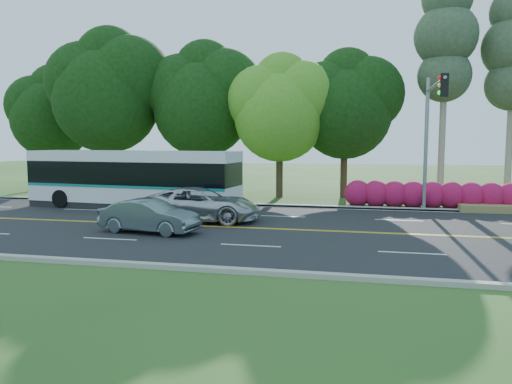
% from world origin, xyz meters
% --- Properties ---
extents(ground, '(120.00, 120.00, 0.00)m').
position_xyz_m(ground, '(0.00, 0.00, 0.00)').
color(ground, '#244C19').
rests_on(ground, ground).
extents(road, '(60.00, 14.00, 0.02)m').
position_xyz_m(road, '(0.00, 0.00, 0.01)').
color(road, black).
rests_on(road, ground).
extents(curb_north, '(60.00, 0.30, 0.15)m').
position_xyz_m(curb_north, '(0.00, 7.15, 0.07)').
color(curb_north, '#A29D92').
rests_on(curb_north, ground).
extents(curb_south, '(60.00, 0.30, 0.15)m').
position_xyz_m(curb_south, '(0.00, -7.15, 0.07)').
color(curb_south, '#A29D92').
rests_on(curb_south, ground).
extents(grass_verge, '(60.00, 4.00, 0.10)m').
position_xyz_m(grass_verge, '(0.00, 9.00, 0.05)').
color(grass_verge, '#244C19').
rests_on(grass_verge, ground).
extents(lane_markings, '(57.60, 13.82, 0.00)m').
position_xyz_m(lane_markings, '(-0.09, 0.00, 0.02)').
color(lane_markings, gold).
rests_on(lane_markings, road).
extents(tree_row, '(44.70, 9.10, 13.84)m').
position_xyz_m(tree_row, '(-5.15, 12.13, 6.73)').
color(tree_row, '#2D2214').
rests_on(tree_row, ground).
extents(bougainvillea_hedge, '(9.50, 2.25, 1.50)m').
position_xyz_m(bougainvillea_hedge, '(7.18, 8.15, 0.72)').
color(bougainvillea_hedge, '#A90E38').
rests_on(bougainvillea_hedge, ground).
extents(traffic_signal, '(0.42, 6.10, 7.00)m').
position_xyz_m(traffic_signal, '(6.49, 5.40, 4.67)').
color(traffic_signal, gray).
rests_on(traffic_signal, ground).
extents(transit_bus, '(12.22, 3.80, 3.15)m').
position_xyz_m(transit_bus, '(-9.14, 4.76, 1.58)').
color(transit_bus, silver).
rests_on(transit_bus, road).
extents(sedan, '(4.25, 1.99, 1.35)m').
position_xyz_m(sedan, '(-5.07, -1.95, 0.69)').
color(sedan, slate).
rests_on(sedan, road).
extents(suv, '(5.71, 2.85, 1.56)m').
position_xyz_m(suv, '(-4.04, 1.25, 0.80)').
color(suv, silver).
rests_on(suv, road).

